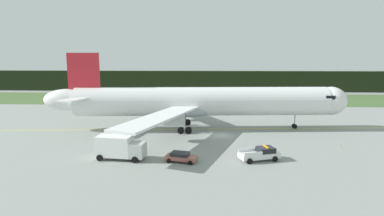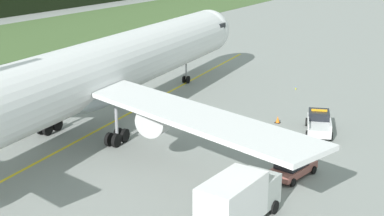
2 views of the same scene
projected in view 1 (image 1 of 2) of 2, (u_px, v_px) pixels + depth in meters
ground at (221, 135)px, 54.45m from camera, size 320.00×320.00×0.00m
grass_verge at (215, 99)px, 104.15m from camera, size 320.00×31.27×0.04m
distant_tree_line at (214, 81)px, 130.15m from camera, size 288.00×5.62×8.64m
taxiway_centerline_main at (202, 129)px, 59.36m from camera, size 77.68×6.93×0.01m
airliner at (200, 102)px, 58.48m from camera, size 59.19×46.01×14.85m
ops_pickup_truck at (261, 154)px, 40.86m from camera, size 5.82×3.62×1.94m
catering_truck at (120, 147)px, 41.15m from camera, size 6.83×3.24×3.43m
staff_car at (181, 157)px, 40.30m from camera, size 4.51×2.78×1.30m
apron_cone at (260, 149)px, 45.07m from camera, size 0.51×0.51×0.65m
taxiway_edge_light_east at (340, 146)px, 46.83m from camera, size 0.12×0.12×0.42m
taxiway_edge_light_west at (103, 142)px, 48.91m from camera, size 0.12×0.12×0.51m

